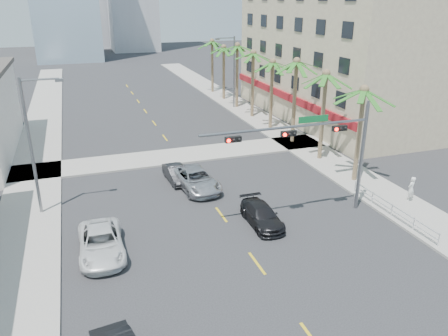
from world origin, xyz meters
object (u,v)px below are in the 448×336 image
at_px(car_lane_left, 176,174).
at_px(pedestrian, 411,189).
at_px(car_lane_center, 196,179).
at_px(traffic_signal_mast, 320,142).
at_px(car_parked_far, 101,243).
at_px(car_lane_right, 262,215).

relative_size(car_lane_left, pedestrian, 2.08).
height_order(car_lane_left, pedestrian, pedestrian).
bearing_deg(car_lane_center, pedestrian, -34.61).
distance_m(car_lane_left, pedestrian, 17.13).
relative_size(car_lane_left, car_lane_center, 0.69).
height_order(traffic_signal_mast, car_lane_center, traffic_signal_mast).
bearing_deg(car_parked_far, car_lane_left, 55.78).
relative_size(car_lane_right, pedestrian, 2.41).
height_order(car_lane_left, car_lane_center, car_lane_center).
distance_m(car_parked_far, car_lane_right, 9.81).
relative_size(traffic_signal_mast, car_lane_right, 2.59).
distance_m(traffic_signal_mast, car_lane_right, 5.83).
bearing_deg(car_lane_left, car_parked_far, -128.78).
relative_size(car_parked_far, pedestrian, 2.90).
relative_size(car_parked_far, car_lane_center, 0.96).
bearing_deg(pedestrian, car_lane_center, -49.14).
height_order(traffic_signal_mast, car_parked_far, traffic_signal_mast).
xyz_separation_m(car_parked_far, car_lane_center, (7.36, 6.97, 0.03)).
xyz_separation_m(car_lane_center, car_lane_right, (2.44, -6.66, -0.13)).
bearing_deg(car_lane_right, car_parked_far, -177.63).
xyz_separation_m(traffic_signal_mast, car_lane_right, (-3.78, 0.01, -4.44)).
xyz_separation_m(car_parked_far, pedestrian, (20.81, -0.18, 0.32)).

